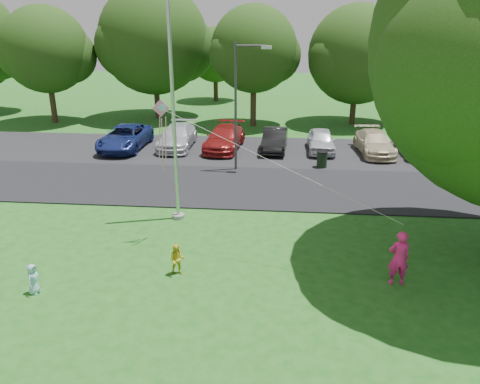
# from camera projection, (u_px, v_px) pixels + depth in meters

# --- Properties ---
(ground) EXTENTS (120.00, 120.00, 0.00)m
(ground) POSITION_uv_depth(u_px,v_px,m) (256.00, 287.00, 14.29)
(ground) COLOR #1A5616
(ground) RESTS_ON ground
(park_road) EXTENTS (60.00, 6.00, 0.06)m
(park_road) POSITION_uv_depth(u_px,v_px,m) (267.00, 187.00, 22.67)
(park_road) COLOR black
(park_road) RESTS_ON ground
(parking_strip) EXTENTS (42.00, 7.00, 0.06)m
(parking_strip) POSITION_uv_depth(u_px,v_px,m) (271.00, 151.00, 28.74)
(parking_strip) COLOR black
(parking_strip) RESTS_ON ground
(flagpole) EXTENTS (0.50, 0.50, 10.00)m
(flagpole) POSITION_uv_depth(u_px,v_px,m) (174.00, 118.00, 17.79)
(flagpole) COLOR #B7BABF
(flagpole) RESTS_ON ground
(street_lamp) EXTENTS (1.86, 0.29, 6.62)m
(street_lamp) POSITION_uv_depth(u_px,v_px,m) (241.00, 96.00, 23.91)
(street_lamp) COLOR #3F3F44
(street_lamp) RESTS_ON ground
(trash_can) EXTENTS (0.59, 0.59, 0.94)m
(trash_can) POSITION_uv_depth(u_px,v_px,m) (322.00, 160.00, 25.48)
(trash_can) COLOR black
(trash_can) RESTS_ON ground
(tree_row) EXTENTS (64.35, 11.94, 10.88)m
(tree_row) POSITION_uv_depth(u_px,v_px,m) (297.00, 47.00, 34.77)
(tree_row) COLOR #332316
(tree_row) RESTS_ON ground
(horizon_trees) EXTENTS (77.46, 7.20, 7.02)m
(horizon_trees) POSITION_uv_depth(u_px,v_px,m) (321.00, 57.00, 44.05)
(horizon_trees) COLOR #332316
(horizon_trees) RESTS_ON ground
(parked_cars) EXTENTS (20.10, 5.60, 1.44)m
(parked_cars) POSITION_uv_depth(u_px,v_px,m) (259.00, 139.00, 28.60)
(parked_cars) COLOR navy
(parked_cars) RESTS_ON ground
(woman) EXTENTS (0.68, 0.47, 1.77)m
(woman) POSITION_uv_depth(u_px,v_px,m) (399.00, 258.00, 14.18)
(woman) COLOR #F32079
(woman) RESTS_ON ground
(child_yellow) EXTENTS (0.56, 0.46, 1.05)m
(child_yellow) POSITION_uv_depth(u_px,v_px,m) (177.00, 260.00, 14.84)
(child_yellow) COLOR gold
(child_yellow) RESTS_ON ground
(child_blue) EXTENTS (0.36, 0.50, 0.95)m
(child_blue) POSITION_uv_depth(u_px,v_px,m) (33.00, 279.00, 13.84)
(child_blue) COLOR #88BED0
(child_blue) RESTS_ON ground
(kite) EXTENTS (8.04, 2.72, 3.16)m
(kite) POSITION_uv_depth(u_px,v_px,m) (168.00, 124.00, 15.82)
(kite) COLOR pink
(kite) RESTS_ON ground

